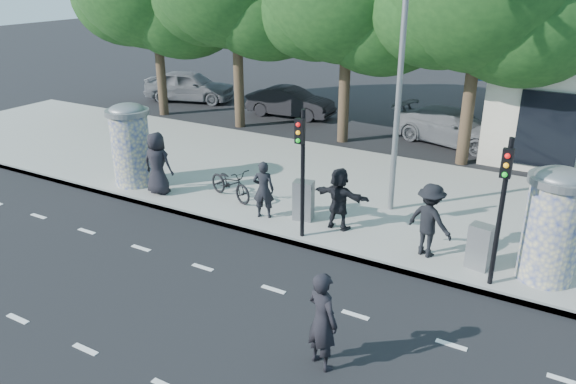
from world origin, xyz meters
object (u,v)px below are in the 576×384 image
Objects in this scene: ped_b at (263,190)px; bicycle at (230,183)px; cabinet_right at (480,247)px; cabinet_left at (303,200)px; ped_d at (430,220)px; ad_column_left at (130,143)px; traffic_pole_near at (302,162)px; man_road at (322,320)px; ad_column_right at (553,223)px; car_mid at (290,102)px; street_lamp at (401,47)px; ped_f at (339,199)px; car_right at (452,127)px; traffic_pole_far at (502,199)px; car_left at (190,86)px; ped_a at (157,163)px.

ped_b is 0.88× the size of bicycle.
bicycle is 1.72× the size of cabinet_right.
ped_d is at bearing -16.45° from cabinet_left.
cabinet_right is (10.99, -0.06, -0.84)m from ad_column_left.
traffic_pole_near reaches higher than man_road.
ad_column_right is at bearing -156.01° from ped_d.
traffic_pole_near is at bearing -153.09° from car_mid.
bicycle is (-8.92, 0.33, -0.90)m from ad_column_right.
street_lamp reaches higher than man_road.
car_right is (0.46, 9.83, -0.30)m from ped_f.
ad_column_right is 5.96m from man_road.
cabinet_left is 4.88m from cabinet_right.
traffic_pole_far is 0.70× the size of car_right.
ped_f reaches higher than car_left.
car_left is at bearing -15.05° from ped_d.
ped_f is at bearing 166.97° from traffic_pole_far.
traffic_pole_far reaches higher than ped_f.
cabinet_left is (1.04, 0.42, -0.26)m from ped_b.
car_left is at bearing -21.28° from man_road.
bicycle is (-7.92, 1.23, -1.59)m from traffic_pole_far.
car_left is at bearing 120.83° from ad_column_left.
traffic_pole_near reaches higher than ped_f.
cabinet_left is at bearing -178.39° from ped_b.
traffic_pole_near is 2.05m from ped_b.
ped_b is 1.47× the size of cabinet_left.
traffic_pole_near and traffic_pole_far have the same top height.
street_lamp is 1.64× the size of car_right.
car_left is (-7.83, 11.18, -0.31)m from ped_a.
man_road is 0.45× the size of car_mid.
ped_b is at bearing -1.39° from ad_column_left.
ad_column_right is 2.35× the size of cabinet_left.
ped_a reaches higher than ped_b.
ped_d is at bearing -72.00° from man_road.
traffic_pole_far is at bearing -138.46° from car_mid.
ped_b is 1.16m from cabinet_left.
ped_d is (1.76, -2.17, -3.72)m from street_lamp.
ad_column_right is 8.97m from bicycle.
traffic_pole_near reaches higher than ped_a.
traffic_pole_near is at bearing -93.60° from bicycle.
cabinet_right is at bearing 177.38° from ped_f.
traffic_pole_near is 1.78× the size of man_road.
bicycle is (-3.74, 0.27, -0.37)m from ped_f.
cabinet_left is at bearing -34.78° from man_road.
ad_column_left is at bearing -170.41° from cabinet_right.
ped_d is (8.47, 0.19, -0.05)m from ped_a.
traffic_pole_far is 0.71× the size of car_left.
ad_column_right is 1.52m from traffic_pole_far.
ped_a is at bearing -18.77° from ped_b.
man_road is at bearing -114.85° from bicycle.
traffic_pole_near is 10.96m from car_right.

